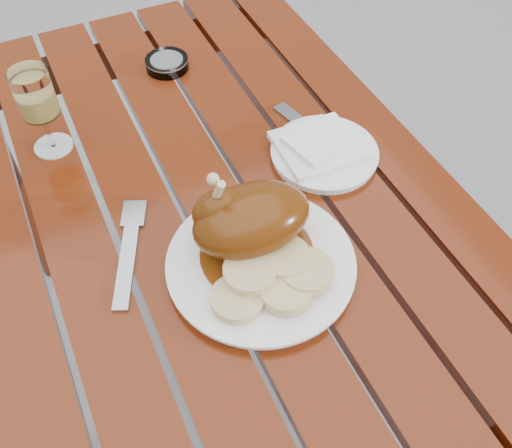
{
  "coord_description": "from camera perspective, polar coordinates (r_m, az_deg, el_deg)",
  "views": [
    {
      "loc": [
        -0.21,
        -0.64,
        1.47
      ],
      "look_at": [
        0.03,
        -0.13,
        0.78
      ],
      "focal_mm": 40.0,
      "sensor_mm": 36.0,
      "label": 1
    }
  ],
  "objects": [
    {
      "name": "knife",
      "position": [
        1.07,
        7.02,
        8.09
      ],
      "size": [
        0.07,
        0.2,
        0.01
      ],
      "primitive_type": "cube",
      "rotation": [
        0.0,
        0.0,
        0.24
      ],
      "color": "gray",
      "rests_on": "table"
    },
    {
      "name": "ashtray",
      "position": [
        1.25,
        -8.89,
        15.59
      ],
      "size": [
        0.12,
        0.12,
        0.02
      ],
      "primitive_type": "cylinder",
      "rotation": [
        0.0,
        0.0,
        -0.41
      ],
      "color": "#B2B7BC",
      "rests_on": "table"
    },
    {
      "name": "side_plate",
      "position": [
        1.04,
        6.85,
        7.01
      ],
      "size": [
        0.2,
        0.2,
        0.02
      ],
      "primitive_type": "cylinder",
      "rotation": [
        0.0,
        0.0,
        -0.01
      ],
      "color": "white",
      "rests_on": "table"
    },
    {
      "name": "napkin",
      "position": [
        1.03,
        6.16,
        7.75
      ],
      "size": [
        0.14,
        0.13,
        0.01
      ],
      "primitive_type": "cube",
      "rotation": [
        0.0,
        0.0,
        -0.03
      ],
      "color": "white",
      "rests_on": "side_plate"
    },
    {
      "name": "wine_glass",
      "position": [
        1.07,
        -20.7,
        10.44
      ],
      "size": [
        0.09,
        0.09,
        0.16
      ],
      "primitive_type": "cylinder",
      "rotation": [
        0.0,
        0.0,
        0.39
      ],
      "color": "#D9C562",
      "rests_on": "table"
    },
    {
      "name": "dinner_plate",
      "position": [
        0.87,
        0.49,
        -4.06
      ],
      "size": [
        0.38,
        0.38,
        0.02
      ],
      "primitive_type": "cylinder",
      "rotation": [
        0.0,
        0.0,
        0.43
      ],
      "color": "white",
      "rests_on": "table"
    },
    {
      "name": "ground",
      "position": [
        1.62,
        -3.09,
        -14.69
      ],
      "size": [
        60.0,
        60.0,
        0.0
      ],
      "primitive_type": "plane",
      "color": "slate",
      "rests_on": "ground"
    },
    {
      "name": "fork",
      "position": [
        0.91,
        -12.71,
        -3.22
      ],
      "size": [
        0.1,
        0.19,
        0.01
      ],
      "primitive_type": "cube",
      "rotation": [
        0.0,
        0.0,
        -0.41
      ],
      "color": "gray",
      "rests_on": "table"
    },
    {
      "name": "bread_dumplings",
      "position": [
        0.83,
        1.7,
        -5.39
      ],
      "size": [
        0.19,
        0.13,
        0.03
      ],
      "color": "#DFC488",
      "rests_on": "dinner_plate"
    },
    {
      "name": "table",
      "position": [
        1.29,
        -3.79,
        -7.78
      ],
      "size": [
        0.8,
        1.2,
        0.75
      ],
      "primitive_type": "cube",
      "color": "#66250C",
      "rests_on": "ground"
    },
    {
      "name": "roast_duck",
      "position": [
        0.85,
        -0.88,
        0.45
      ],
      "size": [
        0.19,
        0.18,
        0.13
      ],
      "color": "#5F2B0A",
      "rests_on": "dinner_plate"
    }
  ]
}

